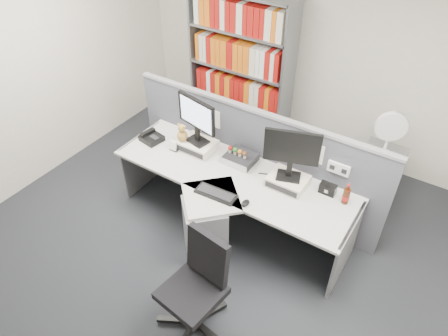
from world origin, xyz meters
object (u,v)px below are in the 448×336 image
Objects in this scene: desktop_pc at (240,158)px; desk_calendar at (174,146)px; shelving_unit at (241,70)px; desk_fan at (390,129)px; keyboard at (216,194)px; cola_bottle at (346,196)px; speaker at (328,189)px; monitor_right at (292,151)px; office_chair at (198,284)px; mouse at (246,203)px; desk at (221,205)px; desk_phone at (151,138)px; monitor_left at (197,117)px; filing_cabinet at (375,180)px.

desktop_pc is 0.75m from desk_calendar.
shelving_unit is 3.57× the size of desk_fan.
keyboard is 1.89× the size of cola_bottle.
cola_bottle is at bearing -11.46° from speaker.
shelving_unit is (-0.85, 1.40, 0.21)m from desktop_pc.
office_chair is at bearing -96.64° from monitor_right.
office_chair reaches higher than desktop_pc.
monitor_right is at bearing 66.33° from mouse.
speaker is 0.71× the size of cola_bottle.
desk_phone reaches higher than desk.
speaker is (1.48, 0.10, -0.36)m from monitor_left.
monitor_right is at bearing 83.36° from office_chair.
office_chair is at bearing -67.75° from desk.
speaker is 0.20m from cola_bottle.
cola_bottle is (0.78, 0.54, 0.07)m from mouse.
desktop_pc is 0.16× the size of shelving_unit.
filing_cabinet is at bearing 57.08° from monitor_right.
monitor_right is at bearing 6.96° from desk_calendar.
filing_cabinet is (0.09, 0.95, -0.45)m from cola_bottle.
desk_phone is at bearing -174.32° from cola_bottle.
monitor_left is 2.18m from filing_cabinet.
cola_bottle is at bearing 62.49° from office_chair.
desk_fan reaches higher than desk.
mouse is at bearing -54.42° from desktop_pc.
speaker reaches higher than desk.
desk is 16.26× the size of speaker.
cola_bottle is (0.19, -0.04, 0.03)m from speaker.
mouse is (-0.21, -0.47, -0.40)m from monitor_right.
monitor_right is 1.70m from desk_phone.
speaker reaches higher than filing_cabinet.
desk_calendar reaches higher than desk.
desk_phone is (-1.13, 0.36, 0.02)m from keyboard.
desk_fan is at bearing 73.11° from speaker.
monitor_right is 3.38× the size of speaker.
monitor_left is at bearing 125.37° from office_chair.
mouse is 0.90× the size of desk_calendar.
desk_phone is 1.91m from office_chair.
desk is at bearing 112.25° from office_chair.
cola_bottle is 0.11× the size of shelving_unit.
mouse is (0.34, -0.09, 0.28)m from desk.
keyboard is at bearing -17.50° from desk_phone.
desktop_pc is 2.73× the size of desk_calendar.
shelving_unit reaches higher than desk_calendar.
office_chair is (1.29, -2.80, -0.45)m from shelving_unit.
desk_phone is 2.23m from cola_bottle.
filing_cabinet is at bearing 73.11° from speaker.
desktop_pc is 1.62m from filing_cabinet.
desk is 4.64× the size of desk_fan.
monitor_right is 1.26× the size of keyboard.
desk_calendar is 0.12× the size of office_chair.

